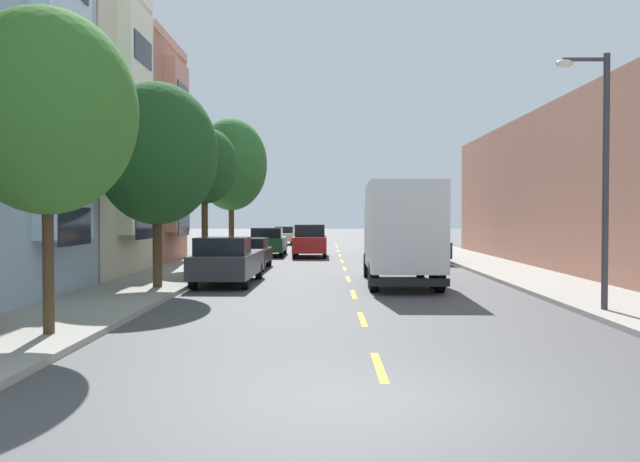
{
  "coord_description": "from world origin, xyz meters",
  "views": [
    {
      "loc": [
        -0.88,
        -8.9,
        2.51
      ],
      "look_at": [
        -1.2,
        29.22,
        1.58
      ],
      "focal_mm": 37.37,
      "sensor_mm": 36.0,
      "label": 1
    }
  ],
  "objects_px": {
    "moving_red_sedan": "(310,240)",
    "parked_pickup_orange": "(396,238)",
    "parked_pickup_charcoal": "(227,261)",
    "parked_pickup_navy": "(422,246)",
    "street_tree_second": "(157,154)",
    "parked_hatchback_champagne": "(284,235)",
    "street_tree_farthest": "(231,165)",
    "street_lamp": "(599,161)",
    "parked_sedan_black": "(248,253)",
    "street_tree_nearest": "(47,112)",
    "parked_pickup_forest": "(268,242)",
    "delivery_box_truck": "(401,229)",
    "street_tree_third": "(204,166)"
  },
  "relations": [
    {
      "from": "parked_pickup_orange",
      "to": "parked_hatchback_champagne",
      "type": "height_order",
      "value": "parked_pickup_orange"
    },
    {
      "from": "parked_pickup_forest",
      "to": "parked_sedan_black",
      "type": "distance_m",
      "value": 9.81
    },
    {
      "from": "street_tree_second",
      "to": "parked_hatchback_champagne",
      "type": "height_order",
      "value": "street_tree_second"
    },
    {
      "from": "parked_pickup_charcoal",
      "to": "street_lamp",
      "type": "bearing_deg",
      "value": -34.99
    },
    {
      "from": "street_tree_second",
      "to": "parked_pickup_navy",
      "type": "xyz_separation_m",
      "value": [
        10.68,
        13.75,
        -3.68
      ]
    },
    {
      "from": "parked_pickup_navy",
      "to": "street_lamp",
      "type": "bearing_deg",
      "value": -84.96
    },
    {
      "from": "street_tree_second",
      "to": "parked_sedan_black",
      "type": "height_order",
      "value": "street_tree_second"
    },
    {
      "from": "street_tree_third",
      "to": "parked_pickup_forest",
      "type": "height_order",
      "value": "street_tree_third"
    },
    {
      "from": "parked_hatchback_champagne",
      "to": "parked_sedan_black",
      "type": "relative_size",
      "value": 0.89
    },
    {
      "from": "street_tree_farthest",
      "to": "parked_hatchback_champagne",
      "type": "distance_m",
      "value": 18.05
    },
    {
      "from": "parked_pickup_forest",
      "to": "parked_sedan_black",
      "type": "xyz_separation_m",
      "value": [
        -0.07,
        -9.81,
        -0.08
      ]
    },
    {
      "from": "street_tree_third",
      "to": "street_lamp",
      "type": "height_order",
      "value": "street_lamp"
    },
    {
      "from": "moving_red_sedan",
      "to": "parked_sedan_black",
      "type": "bearing_deg",
      "value": -106.57
    },
    {
      "from": "street_tree_farthest",
      "to": "parked_pickup_forest",
      "type": "relative_size",
      "value": 1.51
    },
    {
      "from": "parked_pickup_forest",
      "to": "street_tree_third",
      "type": "bearing_deg",
      "value": -101.37
    },
    {
      "from": "parked_pickup_navy",
      "to": "parked_pickup_orange",
      "type": "bearing_deg",
      "value": 90.26
    },
    {
      "from": "street_tree_farthest",
      "to": "moving_red_sedan",
      "type": "bearing_deg",
      "value": 7.44
    },
    {
      "from": "street_tree_second",
      "to": "street_tree_third",
      "type": "relative_size",
      "value": 1.05
    },
    {
      "from": "moving_red_sedan",
      "to": "parked_pickup_orange",
      "type": "bearing_deg",
      "value": 55.34
    },
    {
      "from": "parked_sedan_black",
      "to": "parked_pickup_navy",
      "type": "relative_size",
      "value": 0.85
    },
    {
      "from": "parked_pickup_forest",
      "to": "street_tree_nearest",
      "type": "bearing_deg",
      "value": -94.27
    },
    {
      "from": "street_lamp",
      "to": "delivery_box_truck",
      "type": "xyz_separation_m",
      "value": [
        -4.15,
        7.01,
        -1.86
      ]
    },
    {
      "from": "parked_sedan_black",
      "to": "street_lamp",
      "type": "bearing_deg",
      "value": -53.33
    },
    {
      "from": "parked_pickup_forest",
      "to": "parked_hatchback_champagne",
      "type": "height_order",
      "value": "parked_pickup_forest"
    },
    {
      "from": "delivery_box_truck",
      "to": "street_lamp",
      "type": "bearing_deg",
      "value": -59.42
    },
    {
      "from": "street_tree_farthest",
      "to": "parked_sedan_black",
      "type": "bearing_deg",
      "value": -76.67
    },
    {
      "from": "street_tree_farthest",
      "to": "parked_pickup_forest",
      "type": "height_order",
      "value": "street_tree_farthest"
    },
    {
      "from": "street_tree_farthest",
      "to": "parked_sedan_black",
      "type": "relative_size",
      "value": 1.77
    },
    {
      "from": "moving_red_sedan",
      "to": "street_lamp",
      "type": "bearing_deg",
      "value": -71.26
    },
    {
      "from": "street_lamp",
      "to": "moving_red_sedan",
      "type": "height_order",
      "value": "street_lamp"
    },
    {
      "from": "parked_pickup_navy",
      "to": "moving_red_sedan",
      "type": "xyz_separation_m",
      "value": [
        -6.08,
        3.99,
        0.16
      ]
    },
    {
      "from": "street_tree_nearest",
      "to": "street_tree_second",
      "type": "xyz_separation_m",
      "value": [
        0.0,
        8.57,
        -0.04
      ]
    },
    {
      "from": "delivery_box_truck",
      "to": "parked_pickup_orange",
      "type": "relative_size",
      "value": 1.37
    },
    {
      "from": "street_tree_third",
      "to": "moving_red_sedan",
      "type": "relative_size",
      "value": 1.33
    },
    {
      "from": "delivery_box_truck",
      "to": "parked_pickup_orange",
      "type": "height_order",
      "value": "delivery_box_truck"
    },
    {
      "from": "street_tree_farthest",
      "to": "parked_pickup_orange",
      "type": "height_order",
      "value": "street_tree_farthest"
    },
    {
      "from": "street_lamp",
      "to": "moving_red_sedan",
      "type": "relative_size",
      "value": 1.33
    },
    {
      "from": "parked_pickup_orange",
      "to": "street_tree_second",
      "type": "bearing_deg",
      "value": -111.88
    },
    {
      "from": "street_tree_nearest",
      "to": "parked_pickup_orange",
      "type": "bearing_deg",
      "value": 73.12
    },
    {
      "from": "parked_pickup_orange",
      "to": "parked_hatchback_champagne",
      "type": "distance_m",
      "value": 11.75
    },
    {
      "from": "parked_pickup_orange",
      "to": "street_tree_third",
      "type": "bearing_deg",
      "value": -120.72
    },
    {
      "from": "street_lamp",
      "to": "delivery_box_truck",
      "type": "height_order",
      "value": "street_lamp"
    },
    {
      "from": "street_tree_second",
      "to": "street_tree_farthest",
      "type": "relative_size",
      "value": 0.84
    },
    {
      "from": "delivery_box_truck",
      "to": "parked_pickup_navy",
      "type": "bearing_deg",
      "value": 78.12
    },
    {
      "from": "parked_sedan_black",
      "to": "moving_red_sedan",
      "type": "height_order",
      "value": "moving_red_sedan"
    },
    {
      "from": "street_tree_farthest",
      "to": "parked_pickup_charcoal",
      "type": "xyz_separation_m",
      "value": [
        1.98,
        -14.96,
        -4.62
      ]
    },
    {
      "from": "street_tree_nearest",
      "to": "parked_pickup_charcoal",
      "type": "relative_size",
      "value": 1.21
    },
    {
      "from": "street_tree_nearest",
      "to": "street_lamp",
      "type": "relative_size",
      "value": 1.01
    },
    {
      "from": "street_lamp",
      "to": "parked_sedan_black",
      "type": "distance_m",
      "value": 17.66
    },
    {
      "from": "parked_pickup_charcoal",
      "to": "parked_pickup_navy",
      "type": "height_order",
      "value": "same"
    }
  ]
}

